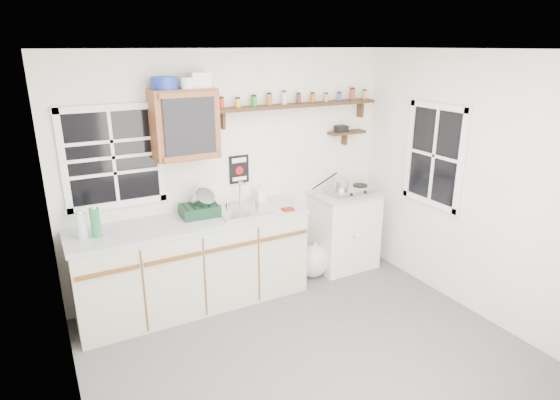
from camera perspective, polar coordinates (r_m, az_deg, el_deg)
The scene contains 18 objects.
room at distance 3.61m, azimuth 4.39°, elevation -2.43°, with size 3.64×3.24×2.54m.
main_cabinet at distance 4.79m, azimuth -10.38°, elevation -7.53°, with size 2.31×0.63×0.92m.
right_cabinet at distance 5.58m, azimuth 7.72°, elevation -3.60°, with size 0.73×0.57×0.91m.
sink at distance 4.78m, azimuth -4.62°, elevation -1.20°, with size 0.52×0.44×0.29m.
upper_cabinet at distance 4.52m, azimuth -11.53°, elevation 9.05°, with size 0.60×0.32×0.65m.
upper_cabinet_clutter at distance 4.47m, azimuth -12.21°, elevation 13.88°, with size 0.54×0.24×0.14m.
spice_shelf at distance 5.08m, azimuth 2.19°, elevation 11.59°, with size 1.91×0.18×0.35m.
secondary_shelf at distance 5.49m, azimuth 7.91°, elevation 8.21°, with size 0.45×0.16×0.24m.
warning_sign at distance 4.97m, azimuth -5.01°, elevation 3.75°, with size 0.22×0.02×0.30m.
window_back at distance 4.57m, azimuth -19.67°, elevation 4.93°, with size 0.93×0.03×0.98m.
window_right at distance 5.07m, azimuth 18.30°, elevation 5.17°, with size 0.03×0.78×1.08m.
water_bottles at distance 4.41m, azimuth -22.28°, elevation -2.70°, with size 0.20×0.10×0.29m.
dish_rack at distance 4.68m, azimuth -9.63°, elevation -0.84°, with size 0.38×0.29×0.27m.
soap_bottle at distance 4.99m, azimuth -2.45°, elevation 0.74°, with size 0.09×0.09×0.20m, color silver.
rag at distance 4.79m, azimuth 0.99°, elevation -1.15°, with size 0.12×0.10×0.02m, color maroon.
hotplate at distance 5.44m, azimuth 8.59°, elevation 1.25°, with size 0.55×0.30×0.08m.
saucepan at distance 5.33m, azimuth 7.37°, elevation 1.92°, with size 0.41×0.18×0.18m.
trash_bag at distance 5.39m, azimuth 4.09°, elevation -7.40°, with size 0.39×0.35×0.45m.
Camera 1 is at (-1.84, -2.83, 2.53)m, focal length 30.00 mm.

